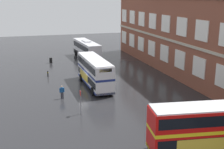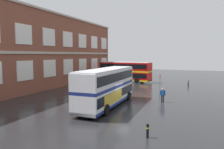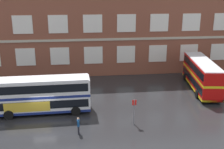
# 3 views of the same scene
# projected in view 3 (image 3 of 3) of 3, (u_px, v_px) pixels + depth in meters

# --- Properties ---
(ground_plane) EXTENTS (120.00, 120.00, 0.00)m
(ground_plane) POSITION_uv_depth(u_px,v_px,m) (46.00, 109.00, 32.80)
(ground_plane) COLOR #232326
(brick_terminal_building) EXTENTS (56.48, 8.19, 12.49)m
(brick_terminal_building) POSITION_uv_depth(u_px,v_px,m) (61.00, 34.00, 46.21)
(brick_terminal_building) COLOR brown
(brick_terminal_building) RESTS_ON ground
(double_decker_near) EXTENTS (11.06, 3.07, 4.07)m
(double_decker_near) POSITION_uv_depth(u_px,v_px,m) (40.00, 95.00, 31.31)
(double_decker_near) COLOR silver
(double_decker_near) RESTS_ON ground
(double_decker_middle) EXTENTS (4.09, 11.25, 4.07)m
(double_decker_middle) POSITION_uv_depth(u_px,v_px,m) (201.00, 74.00, 38.53)
(double_decker_middle) COLOR red
(double_decker_middle) RESTS_ON ground
(waiting_passenger) EXTENTS (0.25, 0.63, 1.70)m
(waiting_passenger) POSITION_uv_depth(u_px,v_px,m) (78.00, 125.00, 27.16)
(waiting_passenger) COLOR black
(waiting_passenger) RESTS_ON ground
(bus_stand_flag) EXTENTS (0.44, 0.10, 2.70)m
(bus_stand_flag) POSITION_uv_depth(u_px,v_px,m) (134.00, 110.00, 28.81)
(bus_stand_flag) COLOR slate
(bus_stand_flag) RESTS_ON ground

